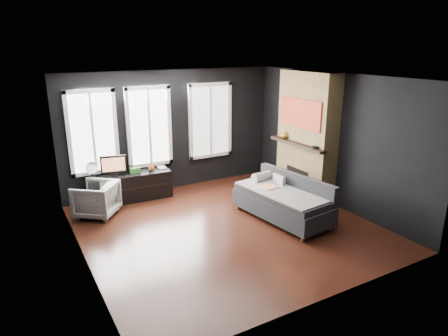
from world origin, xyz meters
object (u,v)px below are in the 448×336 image
sofa (282,198)px  armchair (96,198)px  mug (151,168)px  media_console (130,186)px  monitor (114,164)px  book (158,163)px  mantel_vase (284,134)px

sofa → armchair: sofa is taller
sofa → mug: (-1.75, 2.37, 0.24)m
media_console → monitor: monitor is taller
media_console → mug: (0.48, -0.05, 0.36)m
monitor → mug: 0.80m
mug → book: 0.21m
monitor → book: 0.98m
book → sofa: bearing=-57.5°
sofa → monitor: (-2.53, 2.44, 0.42)m
monitor → mantel_vase: (3.48, -1.21, 0.48)m
armchair → mantel_vase: (4.00, -0.68, 0.95)m
sofa → media_console: sofa is taller
armchair → sofa: bearing=96.5°
armchair → media_console: bearing=160.4°
armchair → mantel_vase: 4.17m
monitor → mug: bearing=4.3°
mug → monitor: bearing=174.7°
armchair → media_console: (0.82, 0.51, -0.07)m
media_console → monitor: 0.62m
sofa → mug: sofa is taller
armchair → book: size_ratio=3.23×
monitor → book: bearing=10.3°
armchair → mug: (1.30, 0.46, 0.29)m
armchair → media_console: 0.97m
sofa → monitor: bearing=128.8°
book → mantel_vase: (2.51, -1.22, 0.61)m
book → mug: bearing=-155.9°
sofa → book: bearing=115.3°
monitor → mug: (0.78, -0.07, -0.18)m
monitor → mantel_vase: size_ratio=2.82×
armchair → book: book is taller
sofa → armchair: (-3.05, 1.91, -0.05)m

